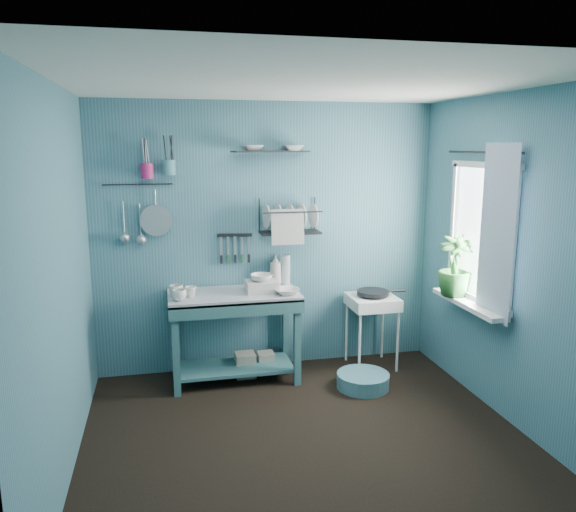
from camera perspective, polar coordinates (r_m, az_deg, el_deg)
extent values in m
plane|color=black|center=(4.29, 1.92, -18.20)|extent=(3.20, 3.20, 0.00)
plane|color=silver|center=(3.76, 2.18, 17.20)|extent=(3.20, 3.20, 0.00)
plane|color=#386674|center=(5.27, -2.07, 1.85)|extent=(3.20, 0.00, 3.20)
plane|color=#386674|center=(2.47, 10.97, -9.27)|extent=(3.20, 0.00, 3.20)
plane|color=#386674|center=(3.77, -22.21, -2.76)|extent=(0.00, 3.00, 3.00)
plane|color=#386674|center=(4.51, 22.14, -0.59)|extent=(0.00, 3.00, 3.00)
cube|color=#2D5B5F|center=(5.14, -5.45, -8.15)|extent=(1.17, 0.61, 0.82)
imported|color=silver|center=(4.82, -10.99, -3.94)|extent=(0.12, 0.12, 0.10)
imported|color=silver|center=(4.92, -9.86, -3.61)|extent=(0.14, 0.14, 0.09)
imported|color=silver|center=(4.97, -11.28, -3.47)|extent=(0.17, 0.17, 0.10)
cube|color=#BDB6AD|center=(5.02, -2.69, -3.10)|extent=(0.28, 0.22, 0.10)
imported|color=silver|center=(5.00, -2.69, -2.21)|extent=(0.20, 0.19, 0.06)
imported|color=#BDB6AD|center=(5.24, -1.28, -1.37)|extent=(0.11, 0.12, 0.30)
cylinder|color=#B3BEC7|center=(5.28, -0.26, -1.37)|extent=(0.09, 0.09, 0.28)
imported|color=silver|center=(4.94, -0.13, -3.61)|extent=(0.22, 0.22, 0.05)
cube|color=white|center=(5.49, 8.49, -7.58)|extent=(0.50, 0.50, 0.70)
cylinder|color=black|center=(5.38, 8.61, -3.67)|extent=(0.30, 0.30, 0.03)
cube|color=black|center=(5.19, -5.44, 2.12)|extent=(0.32, 0.06, 0.03)
cube|color=black|center=(5.15, 0.21, 4.06)|extent=(0.57, 0.28, 0.32)
cube|color=black|center=(5.11, -1.78, 10.57)|extent=(0.72, 0.30, 0.01)
imported|color=silver|center=(5.08, -3.64, 10.86)|extent=(0.22, 0.22, 0.05)
imported|color=silver|center=(5.15, 0.54, 10.37)|extent=(0.21, 0.21, 0.05)
cylinder|color=#A91F5E|center=(5.04, -14.14, 8.39)|extent=(0.11, 0.11, 0.13)
cylinder|color=teal|center=(5.04, -12.00, 8.79)|extent=(0.11, 0.11, 0.13)
cylinder|color=#ABAEB3|center=(5.11, -13.25, 3.55)|extent=(0.28, 0.03, 0.28)
cylinder|color=#ABAEB3|center=(5.13, -16.36, 3.70)|extent=(0.01, 0.01, 0.30)
cylinder|color=#ABAEB3|center=(5.12, -14.78, 3.51)|extent=(0.01, 0.01, 0.30)
cylinder|color=black|center=(5.10, -15.03, 7.04)|extent=(0.60, 0.01, 0.01)
plane|color=white|center=(4.84, 19.12, 2.19)|extent=(0.00, 1.10, 1.10)
cube|color=white|center=(4.92, 17.84, -4.63)|extent=(0.16, 0.95, 0.04)
plane|color=silver|center=(4.55, 20.43, 2.20)|extent=(0.00, 1.35, 1.35)
cylinder|color=black|center=(4.77, 19.16, 9.92)|extent=(0.02, 1.05, 0.02)
imported|color=#265F27|center=(5.01, 16.60, -0.98)|extent=(0.38, 0.38, 0.52)
cube|color=gray|center=(5.30, -4.37, -10.95)|extent=(0.18, 0.18, 0.22)
cube|color=gray|center=(5.36, -2.26, -10.78)|extent=(0.15, 0.15, 0.20)
cylinder|color=teal|center=(5.11, 7.63, -12.44)|extent=(0.46, 0.46, 0.13)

